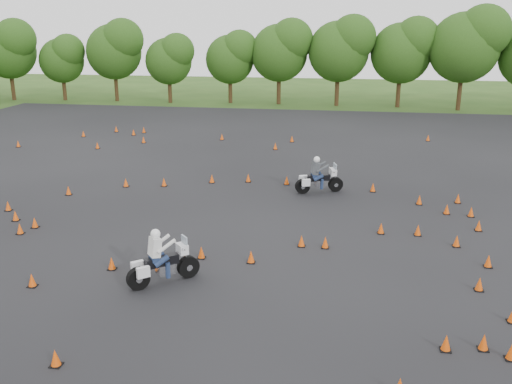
% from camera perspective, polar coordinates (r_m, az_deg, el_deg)
% --- Properties ---
extents(ground, '(140.00, 140.00, 0.00)m').
position_cam_1_polar(ground, '(22.58, -1.63, -5.83)').
color(ground, '#2D5119').
rests_on(ground, ground).
extents(asphalt_pad, '(62.00, 62.00, 0.00)m').
position_cam_1_polar(asphalt_pad, '(28.13, 0.65, -1.17)').
color(asphalt_pad, black).
rests_on(asphalt_pad, ground).
extents(treeline, '(86.90, 32.23, 10.75)m').
position_cam_1_polar(treeline, '(55.31, 8.13, 12.49)').
color(treeline, '#254814').
rests_on(treeline, ground).
extents(traffic_cones, '(35.79, 33.33, 0.45)m').
position_cam_1_polar(traffic_cones, '(27.57, 0.31, -1.05)').
color(traffic_cones, '#DE4B09').
rests_on(traffic_cones, asphalt_pad).
extents(rider_grey, '(2.69, 1.68, 1.99)m').
position_cam_1_polar(rider_grey, '(29.87, 6.34, 1.79)').
color(rider_grey, '#3F4347').
rests_on(rider_grey, ground).
extents(rider_white, '(2.51, 2.31, 2.02)m').
position_cam_1_polar(rider_white, '(19.72, -9.29, -6.32)').
color(rider_white, silver).
rests_on(rider_white, ground).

